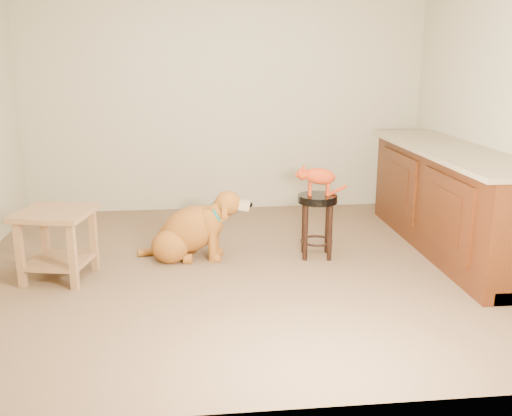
{
  "coord_description": "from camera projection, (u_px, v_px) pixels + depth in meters",
  "views": [
    {
      "loc": [
        -0.36,
        -4.49,
        1.73
      ],
      "look_at": [
        0.16,
        0.27,
        0.45
      ],
      "focal_mm": 40.0,
      "sensor_mm": 36.0,
      "label": 1
    }
  ],
  "objects": [
    {
      "name": "room_shell",
      "position": [
        239.0,
        63.0,
        4.36
      ],
      "size": [
        4.54,
        4.04,
        2.62
      ],
      "color": "#B9B395",
      "rests_on": "ground"
    },
    {
      "name": "wood_stool",
      "position": [
        407.0,
        189.0,
        5.99
      ],
      "size": [
        0.39,
        0.39,
        0.71
      ],
      "rotation": [
        0.0,
        0.0,
        0.01
      ],
      "color": "brown",
      "rests_on": "ground"
    },
    {
      "name": "golden_retriever",
      "position": [
        191.0,
        231.0,
        4.99
      ],
      "size": [
        1.02,
        0.55,
        0.65
      ],
      "rotation": [
        0.0,
        0.0,
        -0.15
      ],
      "color": "brown",
      "rests_on": "ground"
    },
    {
      "name": "side_table",
      "position": [
        57.0,
        234.0,
        4.49
      ],
      "size": [
        0.65,
        0.65,
        0.57
      ],
      "rotation": [
        0.0,
        0.0,
        -0.21
      ],
      "color": "olive",
      "rests_on": "ground"
    },
    {
      "name": "floor",
      "position": [
        241.0,
        268.0,
        4.79
      ],
      "size": [
        4.5,
        4.0,
        0.01
      ],
      "primitive_type": "cube",
      "color": "brown",
      "rests_on": "ground"
    },
    {
      "name": "padded_stool",
      "position": [
        317.0,
        213.0,
        4.99
      ],
      "size": [
        0.34,
        0.34,
        0.56
      ],
      "rotation": [
        0.0,
        0.0,
        -0.13
      ],
      "color": "black",
      "rests_on": "ground"
    },
    {
      "name": "tabby_kitten",
      "position": [
        317.0,
        177.0,
        4.9
      ],
      "size": [
        0.47,
        0.17,
        0.29
      ],
      "rotation": [
        0.0,
        0.0,
        -0.13
      ],
      "color": "#9A2D0F",
      "rests_on": "padded_stool"
    },
    {
      "name": "cabinet_run",
      "position": [
        451.0,
        203.0,
        5.17
      ],
      "size": [
        0.7,
        2.56,
        0.94
      ],
      "color": "#47200C",
      "rests_on": "ground"
    }
  ]
}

